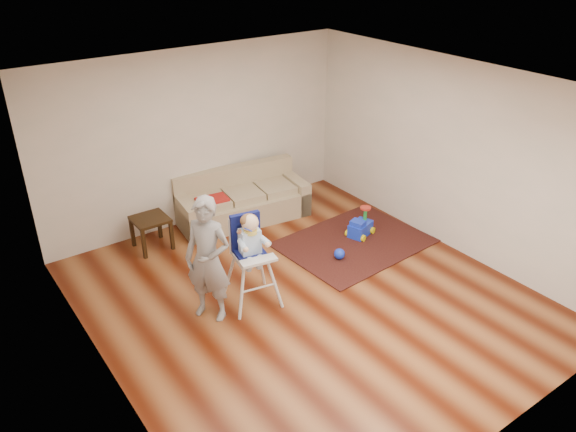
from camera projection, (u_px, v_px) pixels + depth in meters
ground at (306, 297)px, 7.15m from camera, size 5.50×5.50×0.00m
room_envelope at (282, 147)px, 6.66m from camera, size 5.04×5.52×2.72m
sofa at (242, 197)px, 8.86m from camera, size 2.14×1.10×0.79m
side_table at (152, 233)px, 8.14m from camera, size 0.49×0.49×0.49m
area_rug at (354, 242)px, 8.36m from camera, size 2.17×1.68×0.02m
ride_on_toy at (361, 222)px, 8.45m from camera, size 0.45×0.38×0.42m
toy_ball at (339, 254)px, 7.90m from camera, size 0.16×0.16×0.16m
high_chair at (251, 261)px, 6.81m from camera, size 0.66×0.66×1.23m
adult at (208, 260)px, 6.47m from camera, size 0.63×0.68×1.57m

